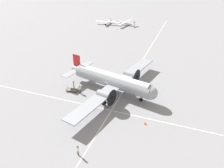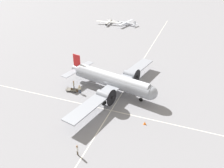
{
  "view_description": "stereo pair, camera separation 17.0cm",
  "coord_description": "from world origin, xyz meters",
  "px_view_note": "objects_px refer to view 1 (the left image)",
  "views": [
    {
      "loc": [
        -12.44,
        33.63,
        22.2
      ],
      "look_at": [
        0.0,
        0.0,
        1.63
      ],
      "focal_mm": 35.0,
      "sensor_mm": 36.0,
      "label": 1
    },
    {
      "loc": [
        -12.6,
        33.57,
        22.2
      ],
      "look_at": [
        0.0,
        0.0,
        1.63
      ],
      "focal_mm": 35.0,
      "sensor_mm": 36.0,
      "label": 2
    }
  ],
  "objects_px": {
    "suitcase_near_door": "(77,91)",
    "light_aircraft_distant": "(126,23)",
    "airliner_main": "(114,81)",
    "ramp_agent": "(74,84)",
    "traffic_cone": "(145,123)",
    "baggage_cart": "(72,90)",
    "crew_foreground": "(78,149)",
    "suitcase_upright_spare": "(72,90)",
    "light_aircraft_taxiing": "(108,23)",
    "passenger_boarding": "(79,88)"
  },
  "relations": [
    {
      "from": "suitcase_near_door",
      "to": "light_aircraft_taxiing",
      "type": "relative_size",
      "value": 0.05
    },
    {
      "from": "suitcase_near_door",
      "to": "light_aircraft_distant",
      "type": "distance_m",
      "value": 50.19
    },
    {
      "from": "ramp_agent",
      "to": "light_aircraft_taxiing",
      "type": "bearing_deg",
      "value": 170.45
    },
    {
      "from": "ramp_agent",
      "to": "light_aircraft_distant",
      "type": "xyz_separation_m",
      "value": [
        4.62,
        -49.17,
        -0.3
      ]
    },
    {
      "from": "airliner_main",
      "to": "ramp_agent",
      "type": "relative_size",
      "value": 14.23
    },
    {
      "from": "suitcase_near_door",
      "to": "baggage_cart",
      "type": "height_order",
      "value": "baggage_cart"
    },
    {
      "from": "light_aircraft_taxiing",
      "to": "light_aircraft_distant",
      "type": "bearing_deg",
      "value": 97.73
    },
    {
      "from": "ramp_agent",
      "to": "light_aircraft_taxiing",
      "type": "height_order",
      "value": "light_aircraft_taxiing"
    },
    {
      "from": "suitcase_upright_spare",
      "to": "light_aircraft_taxiing",
      "type": "relative_size",
      "value": 0.06
    },
    {
      "from": "crew_foreground",
      "to": "traffic_cone",
      "type": "xyz_separation_m",
      "value": [
        -6.78,
        -9.07,
        -0.8
      ]
    },
    {
      "from": "airliner_main",
      "to": "baggage_cart",
      "type": "height_order",
      "value": "airliner_main"
    },
    {
      "from": "light_aircraft_distant",
      "to": "baggage_cart",
      "type": "bearing_deg",
      "value": 107.06
    },
    {
      "from": "light_aircraft_distant",
      "to": "crew_foreground",
      "type": "bearing_deg",
      "value": 113.61
    },
    {
      "from": "ramp_agent",
      "to": "suitcase_upright_spare",
      "type": "distance_m",
      "value": 1.12
    },
    {
      "from": "airliner_main",
      "to": "suitcase_near_door",
      "type": "height_order",
      "value": "airliner_main"
    },
    {
      "from": "light_aircraft_distant",
      "to": "light_aircraft_taxiing",
      "type": "bearing_deg",
      "value": 23.99
    },
    {
      "from": "suitcase_upright_spare",
      "to": "light_aircraft_taxiing",
      "type": "distance_m",
      "value": 49.76
    },
    {
      "from": "ramp_agent",
      "to": "baggage_cart",
      "type": "bearing_deg",
      "value": -29.8
    },
    {
      "from": "light_aircraft_taxiing",
      "to": "traffic_cone",
      "type": "distance_m",
      "value": 59.53
    },
    {
      "from": "passenger_boarding",
      "to": "traffic_cone",
      "type": "height_order",
      "value": "passenger_boarding"
    },
    {
      "from": "baggage_cart",
      "to": "traffic_cone",
      "type": "height_order",
      "value": "baggage_cart"
    },
    {
      "from": "passenger_boarding",
      "to": "airliner_main",
      "type": "bearing_deg",
      "value": -1.9
    },
    {
      "from": "passenger_boarding",
      "to": "light_aircraft_distant",
      "type": "height_order",
      "value": "light_aircraft_distant"
    },
    {
      "from": "airliner_main",
      "to": "traffic_cone",
      "type": "xyz_separation_m",
      "value": [
        -7.73,
        7.18,
        -2.25
      ]
    },
    {
      "from": "suitcase_upright_spare",
      "to": "light_aircraft_taxiing",
      "type": "bearing_deg",
      "value": -76.8
    },
    {
      "from": "airliner_main",
      "to": "suitcase_near_door",
      "type": "distance_m",
      "value": 7.39
    },
    {
      "from": "baggage_cart",
      "to": "light_aircraft_taxiing",
      "type": "height_order",
      "value": "light_aircraft_taxiing"
    },
    {
      "from": "passenger_boarding",
      "to": "ramp_agent",
      "type": "xyz_separation_m",
      "value": [
        1.72,
        -0.9,
        0.11
      ]
    },
    {
      "from": "passenger_boarding",
      "to": "ramp_agent",
      "type": "distance_m",
      "value": 1.95
    },
    {
      "from": "baggage_cart",
      "to": "light_aircraft_distant",
      "type": "relative_size",
      "value": 0.22
    },
    {
      "from": "suitcase_upright_spare",
      "to": "light_aircraft_distant",
      "type": "relative_size",
      "value": 0.06
    },
    {
      "from": "airliner_main",
      "to": "ramp_agent",
      "type": "distance_m",
      "value": 7.96
    },
    {
      "from": "suitcase_upright_spare",
      "to": "baggage_cart",
      "type": "distance_m",
      "value": 0.02
    },
    {
      "from": "passenger_boarding",
      "to": "ramp_agent",
      "type": "relative_size",
      "value": 0.91
    },
    {
      "from": "traffic_cone",
      "to": "suitcase_upright_spare",
      "type": "bearing_deg",
      "value": -16.88
    },
    {
      "from": "crew_foreground",
      "to": "airliner_main",
      "type": "bearing_deg",
      "value": 129.28
    },
    {
      "from": "airliner_main",
      "to": "suitcase_upright_spare",
      "type": "relative_size",
      "value": 42.13
    },
    {
      "from": "baggage_cart",
      "to": "suitcase_upright_spare",
      "type": "bearing_deg",
      "value": -16.35
    },
    {
      "from": "suitcase_near_door",
      "to": "ramp_agent",
      "type": "bearing_deg",
      "value": -33.83
    },
    {
      "from": "airliner_main",
      "to": "light_aircraft_distant",
      "type": "distance_m",
      "value": 49.01
    },
    {
      "from": "baggage_cart",
      "to": "traffic_cone",
      "type": "distance_m",
      "value": 16.17
    },
    {
      "from": "traffic_cone",
      "to": "baggage_cart",
      "type": "bearing_deg",
      "value": -16.87
    },
    {
      "from": "ramp_agent",
      "to": "traffic_cone",
      "type": "bearing_deg",
      "value": 47.53
    },
    {
      "from": "crew_foreground",
      "to": "suitcase_upright_spare",
      "type": "xyz_separation_m",
      "value": [
        8.69,
        -13.76,
        -0.73
      ]
    },
    {
      "from": "suitcase_near_door",
      "to": "baggage_cart",
      "type": "distance_m",
      "value": 1.13
    },
    {
      "from": "baggage_cart",
      "to": "light_aircraft_taxiing",
      "type": "distance_m",
      "value": 49.76
    },
    {
      "from": "airliner_main",
      "to": "crew_foreground",
      "type": "distance_m",
      "value": 16.35
    },
    {
      "from": "passenger_boarding",
      "to": "traffic_cone",
      "type": "relative_size",
      "value": 3.36
    },
    {
      "from": "light_aircraft_distant",
      "to": "light_aircraft_taxiing",
      "type": "height_order",
      "value": "light_aircraft_distant"
    },
    {
      "from": "suitcase_near_door",
      "to": "light_aircraft_distant",
      "type": "bearing_deg",
      "value": -83.52
    }
  ]
}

